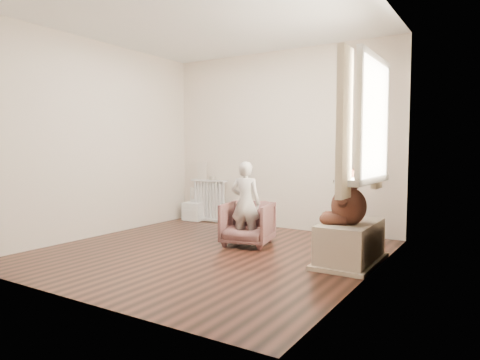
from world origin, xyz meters
The scene contains 19 objects.
floor centered at (0.00, 0.00, 0.00)m, with size 3.60×3.60×0.01m, color black.
ceiling centered at (0.00, 0.00, 2.60)m, with size 3.60×3.60×0.01m, color white.
back_wall centered at (0.00, 1.80, 1.30)m, with size 3.60×0.02×2.60m, color #EEE9CF.
front_wall centered at (0.00, -1.80, 1.30)m, with size 3.60×0.02×2.60m, color #EEE9CF.
left_wall centered at (-1.80, 0.00, 1.30)m, with size 0.02×3.60×2.60m, color #EEE9CF.
right_wall centered at (1.80, 0.00, 1.30)m, with size 0.02×3.60×2.60m, color #EEE9CF.
window centered at (1.76, 0.30, 1.45)m, with size 0.03×0.90×1.10m, color white.
window_sill centered at (1.67, 0.30, 0.87)m, with size 0.22×1.10×0.06m, color silver.
curtain_left centered at (1.65, -0.27, 1.39)m, with size 0.06×0.26×1.30m, color beige.
curtain_right centered at (1.65, 0.87, 1.39)m, with size 0.06×0.26×1.30m, color beige.
radiator centered at (-1.20, 1.68, 0.39)m, with size 0.64×0.12×0.68m, color silver.
paper_doll centered at (-1.34, 1.68, 0.82)m, with size 0.17×0.02×0.29m, color beige.
tin_a centered at (-1.13, 1.68, 0.71)m, with size 0.10×0.10×0.06m, color #A59E8C.
toy_vanity centered at (-1.48, 1.65, 0.28)m, with size 0.34×0.24×0.53m, color silver.
armchair centered at (0.20, 0.55, 0.26)m, with size 0.56×0.58×0.53m, color brown.
child centered at (0.20, 0.50, 0.52)m, with size 0.37×0.24×1.01m, color beige.
toy_bench centered at (1.52, 0.39, 0.20)m, with size 0.48×0.90×0.43m, color beige.
teddy_bear centered at (1.53, 0.27, 0.67)m, with size 0.45×0.35×0.56m, color #391C13, non-canonical shape.
plush_cat centered at (1.66, 0.59, 1.00)m, with size 0.17×0.27×0.23m, color slate, non-canonical shape.
Camera 1 is at (2.83, -3.88, 1.17)m, focal length 32.00 mm.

